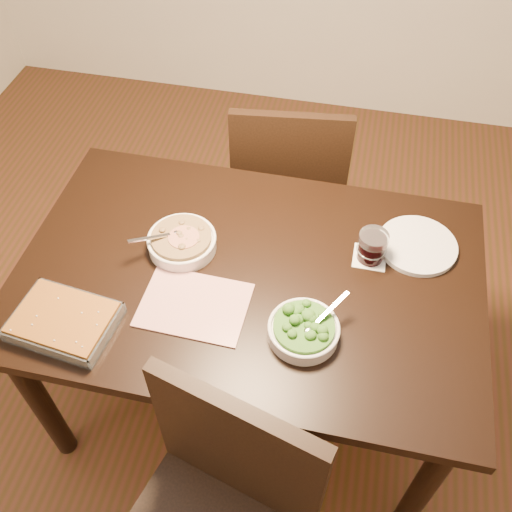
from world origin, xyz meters
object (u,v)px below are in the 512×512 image
at_px(wine_tumbler, 372,246).
at_px(broccoli_bowl, 304,330).
at_px(table, 249,292).
at_px(stew_bowl, 182,241).
at_px(chair_far, 289,182).
at_px(baking_dish, 64,321).
at_px(dinner_plate, 417,245).

bearing_deg(wine_tumbler, broccoli_bowl, -115.70).
relative_size(table, wine_tumbler, 14.14).
bearing_deg(stew_bowl, chair_far, 69.30).
distance_m(stew_bowl, baking_dish, 0.42).
bearing_deg(chair_far, wine_tumbler, 115.18).
bearing_deg(broccoli_bowl, stew_bowl, 150.47).
distance_m(baking_dish, chair_far, 1.11).
distance_m(table, baking_dish, 0.56).
bearing_deg(broccoli_bowl, dinner_plate, 53.28).
xyz_separation_m(table, stew_bowl, (-0.22, 0.05, 0.12)).
distance_m(wine_tumbler, dinner_plate, 0.17).
distance_m(table, broccoli_bowl, 0.30).
bearing_deg(chair_far, dinner_plate, 128.98).
bearing_deg(chair_far, stew_bowl, 62.24).
xyz_separation_m(dinner_plate, chair_far, (-0.48, 0.46, -0.24)).
bearing_deg(wine_tumbler, baking_dish, -151.72).
bearing_deg(table, broccoli_bowl, -43.08).
bearing_deg(stew_bowl, table, -13.57).
bearing_deg(broccoli_bowl, wine_tumbler, 64.30).
height_order(baking_dish, chair_far, chair_far).
distance_m(stew_bowl, chair_far, 0.71).
height_order(stew_bowl, broccoli_bowl, stew_bowl).
xyz_separation_m(table, baking_dish, (-0.46, -0.30, 0.12)).
relative_size(table, broccoli_bowl, 6.88).
xyz_separation_m(table, wine_tumbler, (0.35, 0.14, 0.15)).
bearing_deg(broccoli_bowl, baking_dish, -170.22).
bearing_deg(dinner_plate, chair_far, 136.03).
height_order(table, baking_dish, baking_dish).
bearing_deg(dinner_plate, wine_tumbler, -152.05).
distance_m(stew_bowl, wine_tumbler, 0.58).
relative_size(broccoli_bowl, chair_far, 0.22).
relative_size(dinner_plate, chair_far, 0.26).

